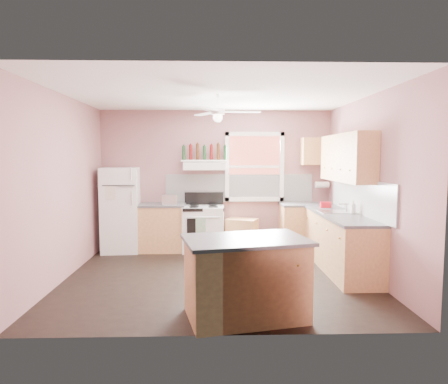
{
  "coord_description": "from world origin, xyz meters",
  "views": [
    {
      "loc": [
        -0.08,
        -5.87,
        1.8
      ],
      "look_at": [
        0.1,
        0.3,
        1.25
      ],
      "focal_mm": 32.0,
      "sensor_mm": 36.0,
      "label": 1
    }
  ],
  "objects_px": {
    "toaster": "(169,200)",
    "cart": "(242,235)",
    "refrigerator": "(121,210)",
    "stove": "(204,229)",
    "island": "(246,280)"
  },
  "relations": [
    {
      "from": "refrigerator",
      "to": "stove",
      "type": "relative_size",
      "value": 1.85
    },
    {
      "from": "toaster",
      "to": "stove",
      "type": "height_order",
      "value": "toaster"
    },
    {
      "from": "stove",
      "to": "cart",
      "type": "relative_size",
      "value": 1.51
    },
    {
      "from": "toaster",
      "to": "island",
      "type": "height_order",
      "value": "toaster"
    },
    {
      "from": "refrigerator",
      "to": "stove",
      "type": "xyz_separation_m",
      "value": [
        1.57,
        -0.02,
        -0.37
      ]
    },
    {
      "from": "toaster",
      "to": "cart",
      "type": "height_order",
      "value": "toaster"
    },
    {
      "from": "toaster",
      "to": "cart",
      "type": "relative_size",
      "value": 0.49
    },
    {
      "from": "refrigerator",
      "to": "toaster",
      "type": "bearing_deg",
      "value": -6.55
    },
    {
      "from": "toaster",
      "to": "island",
      "type": "relative_size",
      "value": 0.22
    },
    {
      "from": "toaster",
      "to": "stove",
      "type": "xyz_separation_m",
      "value": [
        0.65,
        0.02,
        -0.56
      ]
    },
    {
      "from": "island",
      "to": "refrigerator",
      "type": "bearing_deg",
      "value": 111.14
    },
    {
      "from": "cart",
      "to": "island",
      "type": "xyz_separation_m",
      "value": [
        -0.21,
        -3.28,
        0.15
      ]
    },
    {
      "from": "refrigerator",
      "to": "cart",
      "type": "height_order",
      "value": "refrigerator"
    },
    {
      "from": "toaster",
      "to": "island",
      "type": "xyz_separation_m",
      "value": [
        1.18,
        -3.16,
        -0.56
      ]
    },
    {
      "from": "stove",
      "to": "cart",
      "type": "height_order",
      "value": "stove"
    }
  ]
}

